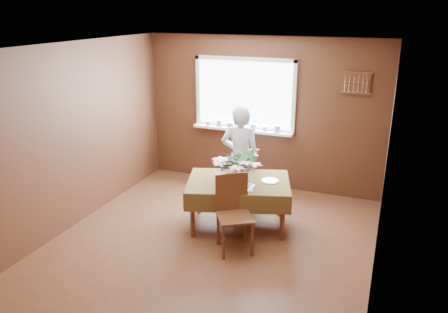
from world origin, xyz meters
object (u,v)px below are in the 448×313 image
at_px(chair_far, 245,173).
at_px(chair_near, 233,209).
at_px(seated_woman, 240,158).
at_px(dining_table, 238,186).
at_px(flower_bouquet, 237,167).

relative_size(chair_far, chair_near, 0.95).
height_order(chair_far, chair_near, chair_near).
height_order(chair_near, seated_woman, seated_woman).
xyz_separation_m(chair_far, chair_near, (0.28, -1.29, 0.02)).
height_order(dining_table, chair_far, chair_far).
height_order(dining_table, chair_near, chair_near).
height_order(chair_far, flower_bouquet, flower_bouquet).
relative_size(chair_near, seated_woman, 0.61).
relative_size(chair_far, seated_woman, 0.58).
height_order(seated_woman, flower_bouquet, seated_woman).
height_order(chair_far, seated_woman, seated_woman).
bearing_deg(flower_bouquet, seated_woman, 106.42).
relative_size(chair_far, flower_bouquet, 1.76).
height_order(dining_table, flower_bouquet, flower_bouquet).
bearing_deg(flower_bouquet, chair_near, -76.13).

